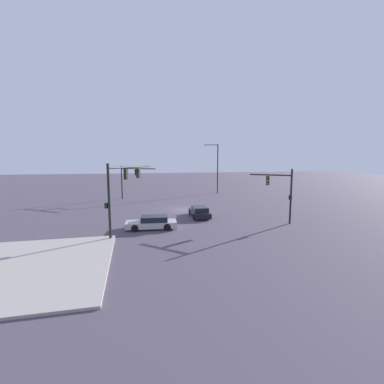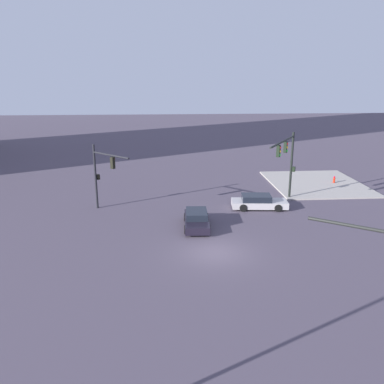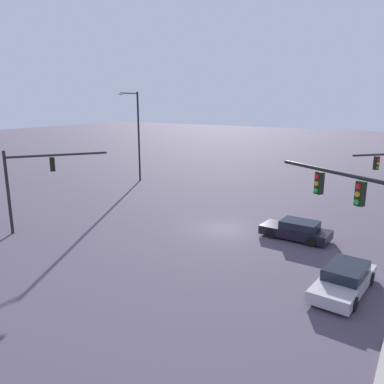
{
  "view_description": "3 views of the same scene",
  "coord_description": "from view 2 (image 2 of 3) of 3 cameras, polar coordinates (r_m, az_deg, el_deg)",
  "views": [
    {
      "loc": [
        33.14,
        -6.62,
        6.44
      ],
      "look_at": [
        0.47,
        0.96,
        2.35
      ],
      "focal_mm": 24.53,
      "sensor_mm": 36.0,
      "label": 1
    },
    {
      "loc": [
        -23.87,
        3.27,
        11.01
      ],
      "look_at": [
        2.17,
        1.38,
        3.49
      ],
      "focal_mm": 37.82,
      "sensor_mm": 36.0,
      "label": 2
    },
    {
      "loc": [
        11.42,
        -22.44,
        8.66
      ],
      "look_at": [
        -2.37,
        -0.34,
        2.41
      ],
      "focal_mm": 35.99,
      "sensor_mm": 36.0,
      "label": 3
    }
  ],
  "objects": [
    {
      "name": "traffic_signal_near_corner",
      "position": [
        34.31,
        -12.52,
        3.13
      ],
      "size": [
        3.41,
        3.26,
        5.56
      ],
      "rotation": [
        0.0,
        0.0,
        -2.34
      ],
      "color": "black",
      "rests_on": "ground"
    },
    {
      "name": "sedan_car_waiting_far",
      "position": [
        35.2,
        9.36,
        -1.4
      ],
      "size": [
        2.24,
        4.87,
        1.21
      ],
      "rotation": [
        0.0,
        0.0,
        -1.66
      ],
      "color": "#B6B0B1",
      "rests_on": "ground"
    },
    {
      "name": "traffic_signal_opposite_side",
      "position": [
        36.05,
        13.25,
        5.0
      ],
      "size": [
        6.0,
        4.08,
        6.18
      ],
      "rotation": [
        0.0,
        0.0,
        2.59
      ],
      "color": "black",
      "rests_on": "ground"
    },
    {
      "name": "fire_hydrant_on_curb",
      "position": [
        45.16,
        19.41,
        1.66
      ],
      "size": [
        0.33,
        0.22,
        0.71
      ],
      "color": "red",
      "rests_on": "sidewalk_corner"
    },
    {
      "name": "sedan_car_approaching",
      "position": [
        30.57,
        0.65,
        -3.9
      ],
      "size": [
        4.39,
        2.03,
        1.21
      ],
      "rotation": [
        0.0,
        0.0,
        3.1
      ],
      "color": "black",
      "rests_on": "ground"
    },
    {
      "name": "ground_plane",
      "position": [
        26.49,
        3.35,
        -8.52
      ],
      "size": [
        196.44,
        196.44,
        0.0
      ],
      "primitive_type": "plane",
      "color": "#4B4251"
    },
    {
      "name": "sidewalk_corner",
      "position": [
        44.64,
        17.05,
        1.16
      ],
      "size": [
        11.04,
        9.39,
        0.15
      ],
      "primitive_type": "cube",
      "color": "#A09992",
      "rests_on": "ground"
    }
  ]
}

